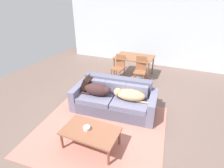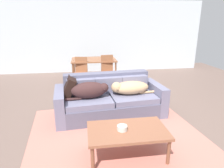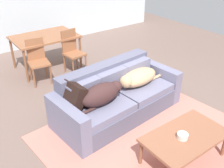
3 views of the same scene
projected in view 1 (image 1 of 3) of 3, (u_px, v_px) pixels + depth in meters
ground_plane at (121, 111)px, 4.76m from camera, size 10.00×10.00×0.00m
back_partition at (155, 34)px, 7.42m from camera, size 8.00×0.12×2.70m
area_rug at (100, 129)px, 4.12m from camera, size 3.16×2.96×0.01m
couch at (114, 99)px, 4.70m from camera, size 2.27×1.14×0.84m
dog_on_left_cushion at (98, 90)px, 4.57m from camera, size 0.85×0.39×0.32m
dog_on_right_cushion at (129, 95)px, 4.39m from camera, size 0.94×0.46×0.28m
throw_pillow_by_left_arm at (87, 84)px, 4.83m from camera, size 0.35×0.43×0.44m
coffee_table at (91, 132)px, 3.49m from camera, size 1.13×0.66×0.42m
bowl_on_coffee_table at (87, 128)px, 3.47m from camera, size 0.14×0.14×0.07m
dining_table at (134, 58)px, 6.57m from camera, size 1.39×0.96×0.76m
dining_chair_near_left at (119, 66)px, 6.37m from camera, size 0.45×0.45×0.91m
dining_chair_near_right at (140, 69)px, 6.08m from camera, size 0.44×0.44×0.95m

